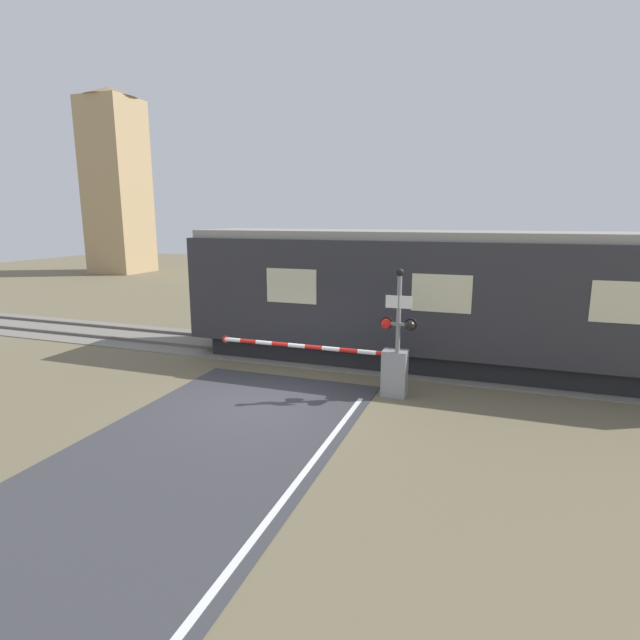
{
  "coord_description": "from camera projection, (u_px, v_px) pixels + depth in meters",
  "views": [
    {
      "loc": [
        5.11,
        -10.16,
        4.37
      ],
      "look_at": [
        0.74,
        2.14,
        1.65
      ],
      "focal_mm": 28.0,
      "sensor_mm": 36.0,
      "label": 1
    }
  ],
  "objects": [
    {
      "name": "distant_building",
      "position": [
        117.0,
        182.0,
        38.49
      ],
      "size": [
        4.16,
        4.16,
        13.83
      ],
      "color": "tan",
      "rests_on": "ground_plane"
    },
    {
      "name": "train",
      "position": [
        446.0,
        299.0,
        14.4
      ],
      "size": [
        15.46,
        2.83,
        3.96
      ],
      "color": "black",
      "rests_on": "ground_plane"
    },
    {
      "name": "crossing_barrier",
      "position": [
        380.0,
        369.0,
        12.39
      ],
      "size": [
        5.12,
        0.44,
        1.16
      ],
      "color": "gray",
      "rests_on": "ground_plane"
    },
    {
      "name": "ground_plane",
      "position": [
        261.0,
        402.0,
        11.94
      ],
      "size": [
        80.0,
        80.0,
        0.0
      ],
      "primitive_type": "plane",
      "color": "#6B6047"
    },
    {
      "name": "track_bed",
      "position": [
        323.0,
        354.0,
        16.05
      ],
      "size": [
        36.0,
        3.2,
        0.13
      ],
      "color": "slate",
      "rests_on": "ground_plane"
    },
    {
      "name": "signal_post",
      "position": [
        398.0,
        326.0,
        11.85
      ],
      "size": [
        0.88,
        0.26,
        3.19
      ],
      "color": "gray",
      "rests_on": "ground_plane"
    }
  ]
}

